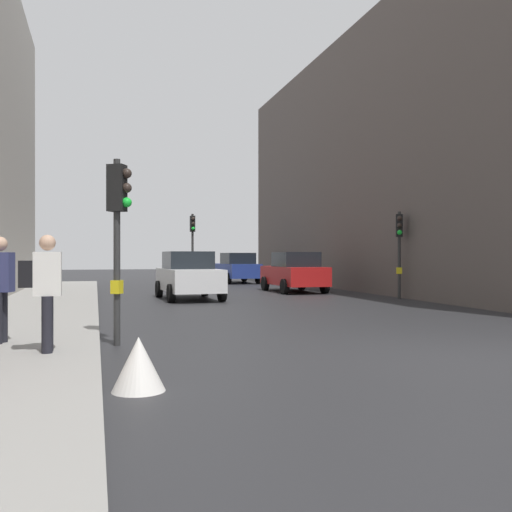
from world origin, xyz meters
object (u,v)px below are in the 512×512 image
at_px(traffic_light_near_right, 118,217).
at_px(car_red_sedan, 294,272).
at_px(traffic_light_mid_street, 399,239).
at_px(pedestrian_with_black_backpack, 44,286).
at_px(car_white_compact, 189,275).
at_px(car_blue_van, 237,268).
at_px(traffic_light_far_median, 193,236).
at_px(warning_sign_triangle, 139,364).

distance_m(traffic_light_near_right, car_red_sedan, 15.72).
bearing_deg(traffic_light_mid_street, pedestrian_with_black_backpack, -139.29).
bearing_deg(car_red_sedan, car_white_compact, -150.88).
height_order(car_blue_van, pedestrian_with_black_backpack, pedestrian_with_black_backpack).
height_order(traffic_light_far_median, traffic_light_near_right, traffic_light_far_median).
bearing_deg(car_blue_van, traffic_light_mid_street, -78.22).
distance_m(traffic_light_far_median, pedestrian_with_black_backpack, 21.83).
bearing_deg(warning_sign_triangle, pedestrian_with_black_backpack, 119.08).
distance_m(traffic_light_far_median, warning_sign_triangle, 23.79).
bearing_deg(car_white_compact, car_blue_van, 68.26).
distance_m(pedestrian_with_black_backpack, warning_sign_triangle, 2.68).
bearing_deg(traffic_light_mid_street, warning_sign_triangle, -130.33).
relative_size(traffic_light_far_median, traffic_light_mid_street, 1.17).
distance_m(traffic_light_mid_street, car_blue_van, 14.10).
height_order(traffic_light_far_median, car_white_compact, traffic_light_far_median).
bearing_deg(car_white_compact, car_red_sedan, 29.12).
relative_size(traffic_light_mid_street, pedestrian_with_black_backpack, 1.83).
height_order(car_red_sedan, car_blue_van, same).
bearing_deg(pedestrian_with_black_backpack, traffic_light_mid_street, 40.71).
relative_size(traffic_light_near_right, pedestrian_with_black_backpack, 1.89).
distance_m(car_blue_van, car_white_compact, 12.62).
xyz_separation_m(car_blue_van, car_white_compact, (-4.67, -11.72, 0.00)).
xyz_separation_m(traffic_light_near_right, car_red_sedan, (8.05, 13.43, -1.43)).
xyz_separation_m(car_white_compact, pedestrian_with_black_backpack, (-4.06, -12.00, 0.29)).
distance_m(car_red_sedan, car_blue_van, 8.88).
xyz_separation_m(traffic_light_far_median, car_red_sedan, (3.51, -6.17, -1.75)).
distance_m(traffic_light_mid_street, car_red_sedan, 5.61).
bearing_deg(car_red_sedan, traffic_light_far_median, 119.62).
height_order(traffic_light_near_right, car_red_sedan, traffic_light_near_right).
bearing_deg(car_red_sedan, car_blue_van, 92.92).
bearing_deg(car_red_sedan, traffic_light_near_right, -120.95).
height_order(pedestrian_with_black_backpack, warning_sign_triangle, pedestrian_with_black_backpack).
xyz_separation_m(traffic_light_mid_street, car_blue_van, (-2.87, 13.74, -1.36)).
relative_size(traffic_light_far_median, traffic_light_near_right, 1.14).
relative_size(car_white_compact, pedestrian_with_black_backpack, 2.42).
distance_m(traffic_light_mid_street, pedestrian_with_black_backpack, 15.34).
height_order(car_blue_van, car_white_compact, same).
xyz_separation_m(traffic_light_near_right, pedestrian_with_black_backpack, (-1.14, -1.43, -1.15)).
height_order(traffic_light_mid_street, car_blue_van, traffic_light_mid_street).
distance_m(traffic_light_near_right, pedestrian_with_black_backpack, 2.16).
xyz_separation_m(car_blue_van, warning_sign_triangle, (-7.50, -25.95, -0.55)).
bearing_deg(car_blue_van, warning_sign_triangle, -106.12).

